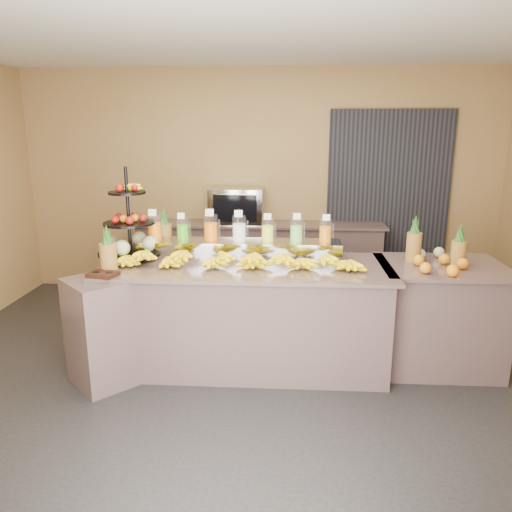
# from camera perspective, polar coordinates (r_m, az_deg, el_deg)

# --- Properties ---
(ground) EXTENTS (6.00, 6.00, 0.00)m
(ground) POSITION_cam_1_polar(r_m,az_deg,el_deg) (4.39, -1.40, -13.85)
(ground) COLOR black
(ground) RESTS_ON ground
(room_envelope) EXTENTS (6.04, 5.02, 2.82)m
(room_envelope) POSITION_cam_1_polar(r_m,az_deg,el_deg) (4.64, 1.67, 11.91)
(room_envelope) COLOR olive
(room_envelope) RESTS_ON ground
(buffet_counter) EXTENTS (2.75, 1.25, 0.93)m
(buffet_counter) POSITION_cam_1_polar(r_m,az_deg,el_deg) (4.44, -2.63, -6.90)
(buffet_counter) COLOR #896663
(buffet_counter) RESTS_ON ground
(right_counter) EXTENTS (1.08, 0.88, 0.93)m
(right_counter) POSITION_cam_1_polar(r_m,az_deg,el_deg) (4.74, 20.07, -6.36)
(right_counter) COLOR #896663
(right_counter) RESTS_ON ground
(back_ledge) EXTENTS (3.10, 0.55, 0.93)m
(back_ledge) POSITION_cam_1_polar(r_m,az_deg,el_deg) (6.32, 0.35, -0.33)
(back_ledge) COLOR #896663
(back_ledge) RESTS_ON ground
(pitcher_tray) EXTENTS (1.85, 0.30, 0.15)m
(pitcher_tray) POSITION_cam_1_polar(r_m,az_deg,el_deg) (4.58, -1.92, 0.85)
(pitcher_tray) COLOR gray
(pitcher_tray) RESTS_ON buffet_counter
(juice_pitcher_orange_a) EXTENTS (0.13, 0.13, 0.30)m
(juice_pitcher_orange_a) POSITION_cam_1_polar(r_m,az_deg,el_deg) (4.68, -11.50, 3.08)
(juice_pitcher_orange_a) COLOR silver
(juice_pitcher_orange_a) RESTS_ON pitcher_tray
(juice_pitcher_green) EXTENTS (0.11, 0.12, 0.27)m
(juice_pitcher_green) POSITION_cam_1_polar(r_m,az_deg,el_deg) (4.62, -8.37, 2.94)
(juice_pitcher_green) COLOR silver
(juice_pitcher_green) RESTS_ON pitcher_tray
(juice_pitcher_orange_b) EXTENTS (0.13, 0.13, 0.31)m
(juice_pitcher_orange_b) POSITION_cam_1_polar(r_m,az_deg,el_deg) (4.57, -5.19, 3.08)
(juice_pitcher_orange_b) COLOR silver
(juice_pitcher_orange_b) RESTS_ON pitcher_tray
(juice_pitcher_milk) EXTENTS (0.12, 0.13, 0.30)m
(juice_pitcher_milk) POSITION_cam_1_polar(r_m,az_deg,el_deg) (4.54, -1.94, 3.02)
(juice_pitcher_milk) COLOR silver
(juice_pitcher_milk) RESTS_ON pitcher_tray
(juice_pitcher_lemon) EXTENTS (0.11, 0.12, 0.27)m
(juice_pitcher_lemon) POSITION_cam_1_polar(r_m,az_deg,el_deg) (4.53, 1.35, 2.86)
(juice_pitcher_lemon) COLOR silver
(juice_pitcher_lemon) RESTS_ON pitcher_tray
(juice_pitcher_lime) EXTENTS (0.12, 0.12, 0.28)m
(juice_pitcher_lime) POSITION_cam_1_polar(r_m,az_deg,el_deg) (4.52, 4.64, 2.83)
(juice_pitcher_lime) COLOR silver
(juice_pitcher_lime) RESTS_ON pitcher_tray
(juice_pitcher_orange_c) EXTENTS (0.11, 0.12, 0.27)m
(juice_pitcher_orange_c) POSITION_cam_1_polar(r_m,az_deg,el_deg) (4.54, 7.93, 2.74)
(juice_pitcher_orange_c) COLOR silver
(juice_pitcher_orange_c) RESTS_ON pitcher_tray
(banana_heap) EXTENTS (2.17, 0.20, 0.18)m
(banana_heap) POSITION_cam_1_polar(r_m,az_deg,el_deg) (4.24, -2.40, -0.12)
(banana_heap) COLOR #FFEA0C
(banana_heap) RESTS_ON buffet_counter
(fruit_stand) EXTENTS (0.59, 0.59, 0.82)m
(fruit_stand) POSITION_cam_1_polar(r_m,az_deg,el_deg) (4.64, -13.80, 2.35)
(fruit_stand) COLOR black
(fruit_stand) RESTS_ON buffet_counter
(condiment_caddy) EXTENTS (0.25, 0.22, 0.03)m
(condiment_caddy) POSITION_cam_1_polar(r_m,az_deg,el_deg) (4.17, -17.09, -2.01)
(condiment_caddy) COLOR black
(condiment_caddy) RESTS_ON buffet_counter
(pineapple_left_a) EXTENTS (0.14, 0.14, 0.40)m
(pineapple_left_a) POSITION_cam_1_polar(r_m,az_deg,el_deg) (4.26, -16.53, 0.19)
(pineapple_left_a) COLOR brown
(pineapple_left_a) RESTS_ON buffet_counter
(pineapple_left_b) EXTENTS (0.14, 0.14, 0.42)m
(pineapple_left_b) POSITION_cam_1_polar(r_m,az_deg,el_deg) (4.85, -10.41, 2.40)
(pineapple_left_b) COLOR brown
(pineapple_left_b) RESTS_ON buffet_counter
(right_fruit_pile) EXTENTS (0.49, 0.47, 0.26)m
(right_fruit_pile) POSITION_cam_1_polar(r_m,az_deg,el_deg) (4.52, 19.91, -0.13)
(right_fruit_pile) COLOR brown
(right_fruit_pile) RESTS_ON right_counter
(oven_warmer) EXTENTS (0.66, 0.47, 0.43)m
(oven_warmer) POSITION_cam_1_polar(r_m,az_deg,el_deg) (6.20, -2.21, 5.80)
(oven_warmer) COLOR gray
(oven_warmer) RESTS_ON back_ledge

